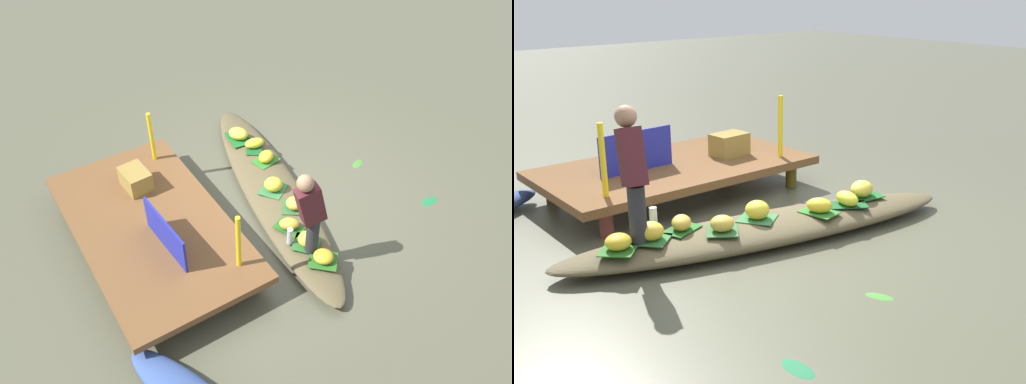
{
  "view_description": "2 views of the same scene",
  "coord_description": "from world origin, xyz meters",
  "views": [
    {
      "loc": [
        -4.68,
        3.24,
        5.17
      ],
      "look_at": [
        -0.07,
        0.32,
        0.3
      ],
      "focal_mm": 36.99,
      "sensor_mm": 36.0,
      "label": 1
    },
    {
      "loc": [
        -3.8,
        -4.53,
        2.51
      ],
      "look_at": [
        0.35,
        0.36,
        0.34
      ],
      "focal_mm": 43.9,
      "sensor_mm": 36.0,
      "label": 2
    }
  ],
  "objects": [
    {
      "name": "canal_water",
      "position": [
        0.0,
        0.0,
        0.0
      ],
      "size": [
        40.0,
        40.0,
        0.0
      ],
      "primitive_type": "plane",
      "color": "#555541",
      "rests_on": "ground"
    },
    {
      "name": "dock_platform",
      "position": [
        0.06,
        1.84,
        0.34
      ],
      "size": [
        3.2,
        1.8,
        0.39
      ],
      "color": "brown",
      "rests_on": "ground"
    },
    {
      "name": "vendor_boat",
      "position": [
        0.0,
        0.0,
        0.11
      ],
      "size": [
        4.42,
        1.73,
        0.23
      ],
      "primitive_type": "ellipsoid",
      "rotation": [
        0.0,
        0.0,
        -0.22
      ],
      "color": "brown",
      "rests_on": "ground"
    },
    {
      "name": "leaf_mat_0",
      "position": [
        0.52,
        -0.23,
        0.23
      ],
      "size": [
        0.34,
        0.42,
        0.01
      ],
      "primitive_type": "cube",
      "rotation": [
        0.0,
        0.0,
        1.77
      ],
      "color": "#2E7427",
      "rests_on": "vendor_boat"
    },
    {
      "name": "banana_bunch_0",
      "position": [
        0.52,
        -0.23,
        0.31
      ],
      "size": [
        0.31,
        0.34,
        0.15
      ],
      "primitive_type": "ellipsoid",
      "rotation": [
        0.0,
        0.0,
        2.09
      ],
      "color": "yellow",
      "rests_on": "vendor_boat"
    },
    {
      "name": "leaf_mat_1",
      "position": [
        -1.51,
        0.26,
        0.23
      ],
      "size": [
        0.46,
        0.46,
        0.01
      ],
      "primitive_type": "cube",
      "rotation": [
        0.0,
        0.0,
        0.81
      ],
      "color": "#296621",
      "rests_on": "vendor_boat"
    },
    {
      "name": "banana_bunch_1",
      "position": [
        -1.51,
        0.26,
        0.31
      ],
      "size": [
        0.34,
        0.34,
        0.14
      ],
      "primitive_type": "ellipsoid",
      "rotation": [
        0.0,
        0.0,
        3.93
      ],
      "color": "gold",
      "rests_on": "vendor_boat"
    },
    {
      "name": "leaf_mat_2",
      "position": [
        1.23,
        -0.17,
        0.23
      ],
      "size": [
        0.48,
        0.37,
        0.01
      ],
      "primitive_type": "cube",
      "rotation": [
        0.0,
        0.0,
        3.01
      ],
      "color": "#196525",
      "rests_on": "vendor_boat"
    },
    {
      "name": "banana_bunch_2",
      "position": [
        1.23,
        -0.17,
        0.32
      ],
      "size": [
        0.39,
        0.37,
        0.18
      ],
      "primitive_type": "ellipsoid",
      "rotation": [
        0.0,
        0.0,
        0.53
      ],
      "color": "yellow",
      "rests_on": "vendor_boat"
    },
    {
      "name": "leaf_mat_3",
      "position": [
        0.9,
        -0.26,
        0.23
      ],
      "size": [
        0.49,
        0.44,
        0.01
      ],
      "primitive_type": "cube",
      "rotation": [
        0.0,
        0.0,
        2.55
      ],
      "color": "#175224",
      "rests_on": "vendor_boat"
    },
    {
      "name": "banana_bunch_3",
      "position": [
        0.9,
        -0.26,
        0.31
      ],
      "size": [
        0.23,
        0.34,
        0.15
      ],
      "primitive_type": "ellipsoid",
      "rotation": [
        0.0,
        0.0,
        1.39
      ],
      "color": "yellow",
      "rests_on": "vendor_boat"
    },
    {
      "name": "leaf_mat_4",
      "position": [
        -0.83,
        0.29,
        0.23
      ],
      "size": [
        0.43,
        0.36,
        0.01
      ],
      "primitive_type": "cube",
      "rotation": [
        0.0,
        0.0,
        0.36
      ],
      "color": "#22621F",
      "rests_on": "vendor_boat"
    },
    {
      "name": "banana_bunch_4",
      "position": [
        -0.83,
        0.29,
        0.3
      ],
      "size": [
        0.3,
        0.32,
        0.14
      ],
      "primitive_type": "ellipsoid",
      "rotation": [
        0.0,
        0.0,
        4.1
      ],
      "color": "gold",
      "rests_on": "vendor_boat"
    },
    {
      "name": "leaf_mat_5",
      "position": [
        -0.55,
        0.01,
        0.23
      ],
      "size": [
        0.44,
        0.44,
        0.01
      ],
      "primitive_type": "cube",
      "rotation": [
        0.0,
        0.0,
        0.96
      ],
      "color": "#316130",
      "rests_on": "vendor_boat"
    },
    {
      "name": "banana_bunch_5",
      "position": [
        -0.55,
        0.01,
        0.31
      ],
      "size": [
        0.33,
        0.33,
        0.15
      ],
      "primitive_type": "ellipsoid",
      "rotation": [
        0.0,
        0.0,
        4.09
      ],
      "color": "gold",
      "rests_on": "vendor_boat"
    },
    {
      "name": "leaf_mat_6",
      "position": [
        -1.18,
        0.27,
        0.23
      ],
      "size": [
        0.46,
        0.46,
        0.01
      ],
      "primitive_type": "cube",
      "rotation": [
        0.0,
        0.0,
        0.71
      ],
      "color": "#2A662E",
      "rests_on": "vendor_boat"
    },
    {
      "name": "banana_bunch_6",
      "position": [
        -1.18,
        0.27,
        0.32
      ],
      "size": [
        0.31,
        0.32,
        0.17
      ],
      "primitive_type": "ellipsoid",
      "rotation": [
        0.0,
        0.0,
        3.52
      ],
      "color": "gold",
      "rests_on": "vendor_boat"
    },
    {
      "name": "leaf_mat_7",
      "position": [
        -0.09,
        0.05,
        0.23
      ],
      "size": [
        0.47,
        0.48,
        0.01
      ],
      "primitive_type": "cube",
      "rotation": [
        0.0,
        0.0,
        2.16
      ],
      "color": "#33743E",
      "rests_on": "vendor_boat"
    },
    {
      "name": "banana_bunch_7",
      "position": [
        -0.09,
        0.05,
        0.33
      ],
      "size": [
        0.34,
        0.34,
        0.19
      ],
      "primitive_type": "ellipsoid",
      "rotation": [
        0.0,
        0.0,
        1.1
      ],
      "color": "yellow",
      "rests_on": "vendor_boat"
    },
    {
      "name": "vendor_person",
      "position": [
        -1.28,
        0.34,
        0.94
      ],
      "size": [
        0.26,
        0.43,
        1.25
      ],
      "color": "#28282D",
      "rests_on": "vendor_boat"
    },
    {
      "name": "water_bottle",
      "position": [
        -1.05,
        0.44,
        0.35
      ],
      "size": [
        0.07,
        0.07,
        0.24
      ],
      "primitive_type": "cylinder",
      "color": "silver",
      "rests_on": "vendor_boat"
    },
    {
      "name": "market_banner",
      "position": [
        -0.44,
        1.84,
        0.63
      ],
      "size": [
        0.96,
        0.09,
        0.48
      ],
      "primitive_type": "cube",
      "rotation": [
        0.0,
        0.0,
        0.06
      ],
      "color": "#202797",
      "rests_on": "dock_platform"
    },
    {
      "name": "railing_post_west",
      "position": [
        -1.14,
        1.24,
        0.78
      ],
      "size": [
        0.06,
        0.06,
        0.78
      ],
      "primitive_type": "cylinder",
      "color": "yellow",
      "rests_on": "dock_platform"
    },
    {
      "name": "railing_post_east",
      "position": [
        1.26,
        1.24,
        0.78
      ],
      "size": [
        0.06,
        0.06,
        0.78
      ],
      "primitive_type": "cylinder",
      "color": "yellow",
      "rests_on": "dock_platform"
    },
    {
      "name": "produce_crate",
      "position": [
        0.81,
        1.71,
        0.53
      ],
      "size": [
        0.46,
        0.35,
        0.28
      ],
      "primitive_type": "cube",
      "rotation": [
        0.0,
        0.0,
        0.07
      ],
      "color": "olive",
      "rests_on": "dock_platform"
    },
    {
      "name": "drifting_plant_1",
      "position": [
        -1.3,
        -1.87,
        0.0
      ],
      "size": [
        0.16,
        0.3,
        0.01
      ],
      "primitive_type": "ellipsoid",
      "rotation": [
        0.0,
        0.0,
        1.61
      ],
      "color": "#227143",
      "rests_on": "ground"
    },
    {
      "name": "drifting_plant_2",
      "position": [
        -0.08,
        -1.56,
        0.0
      ],
      "size": [
        0.2,
        0.27,
        0.01
      ],
      "primitive_type": "ellipsoid",
      "rotation": [
        0.0,
        0.0,
        1.98
      ],
      "color": "#428530",
      "rests_on": "ground"
    }
  ]
}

